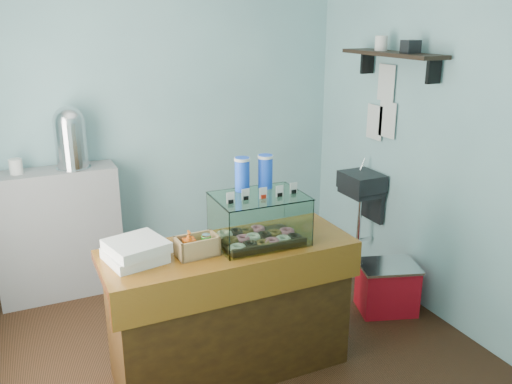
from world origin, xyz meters
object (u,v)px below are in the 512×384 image
display_case (257,216)px  red_cooler (387,287)px  coffee_urn (70,136)px  counter (230,308)px

display_case → red_cooler: size_ratio=1.06×
coffee_urn → counter: bearing=-65.1°
counter → coffee_urn: size_ratio=3.16×
display_case → red_cooler: display_case is taller
coffee_urn → red_cooler: (2.16, -1.38, -1.16)m
display_case → red_cooler: (1.23, 0.16, -0.86)m
coffee_urn → display_case: bearing=-58.9°
counter → coffee_urn: bearing=114.9°
red_cooler → display_case: bearing=-154.3°
counter → red_cooler: bearing=7.1°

